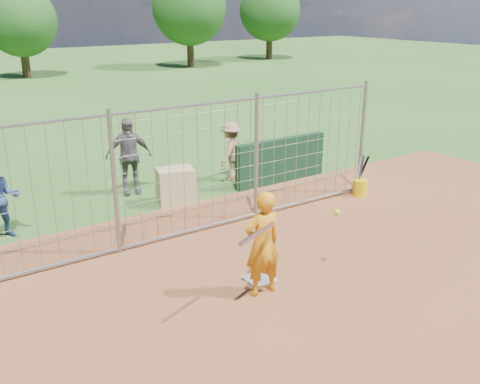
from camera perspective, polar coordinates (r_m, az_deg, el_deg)
ground at (r=8.95m, az=1.27°, el=-8.75°), size 100.00×100.00×0.00m
infield_dirt at (r=7.10m, az=16.03°, el=-17.94°), size 18.00×18.00×0.00m
home_plate at (r=8.80m, az=2.03°, el=-9.20°), size 0.43×0.43×0.02m
dugout_wall at (r=13.33m, az=4.39°, el=3.37°), size 2.60×0.20×1.10m
batter at (r=8.04m, az=2.43°, el=-5.54°), size 0.62×0.42×1.67m
bystander_b at (r=12.61m, az=-11.81°, el=3.77°), size 1.12×0.61×1.82m
bystander_c at (r=13.40m, az=-0.99°, el=4.38°), size 1.10×0.99×1.49m
equipment_bin at (r=11.97m, az=-6.87°, el=0.66°), size 0.91×0.73×0.80m
equipment_in_play at (r=7.71m, az=4.10°, el=-3.84°), size 2.14×0.42×0.19m
bucket_with_bats at (r=12.71m, az=12.69°, el=0.69°), size 0.34×0.39×0.97m
backstop_fence at (r=10.04m, az=-5.24°, el=2.17°), size 9.08×0.08×2.60m
tree_line at (r=35.42m, az=-22.34°, el=17.26°), size 44.66×6.72×6.48m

